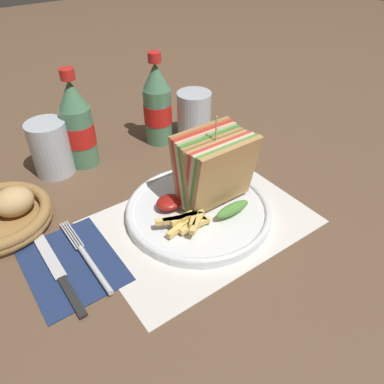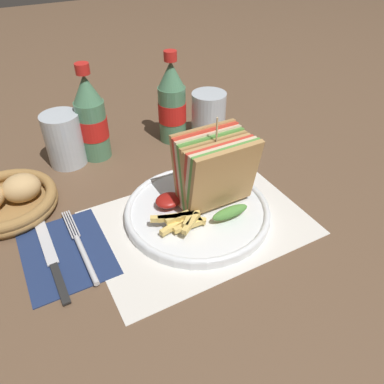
% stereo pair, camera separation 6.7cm
% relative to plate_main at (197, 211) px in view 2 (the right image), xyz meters
% --- Properties ---
extents(ground_plane, '(4.00, 4.00, 0.00)m').
position_rel_plate_main_xyz_m(ground_plane, '(-0.03, -0.03, -0.01)').
color(ground_plane, brown).
extents(placemat, '(0.37, 0.27, 0.00)m').
position_rel_plate_main_xyz_m(placemat, '(-0.01, -0.02, -0.01)').
color(placemat, silver).
rests_on(placemat, ground_plane).
extents(plate_main, '(0.26, 0.26, 0.02)m').
position_rel_plate_main_xyz_m(plate_main, '(0.00, 0.00, 0.00)').
color(plate_main, white).
rests_on(plate_main, ground_plane).
extents(club_sandwich, '(0.13, 0.11, 0.17)m').
position_rel_plate_main_xyz_m(club_sandwich, '(0.04, 0.00, 0.07)').
color(club_sandwich, tan).
rests_on(club_sandwich, plate_main).
extents(fries_pile, '(0.09, 0.06, 0.02)m').
position_rel_plate_main_xyz_m(fries_pile, '(-0.05, -0.03, 0.02)').
color(fries_pile, '#E5C166').
rests_on(fries_pile, plate_main).
extents(ketchup_blob, '(0.05, 0.04, 0.02)m').
position_rel_plate_main_xyz_m(ketchup_blob, '(-0.04, 0.03, 0.02)').
color(ketchup_blob, maroon).
rests_on(ketchup_blob, plate_main).
extents(napkin, '(0.13, 0.17, 0.00)m').
position_rel_plate_main_xyz_m(napkin, '(-0.23, 0.02, -0.01)').
color(napkin, navy).
rests_on(napkin, ground_plane).
extents(fork, '(0.02, 0.19, 0.01)m').
position_rel_plate_main_xyz_m(fork, '(-0.21, 0.00, -0.00)').
color(fork, silver).
rests_on(fork, napkin).
extents(knife, '(0.02, 0.21, 0.00)m').
position_rel_plate_main_xyz_m(knife, '(-0.26, 0.02, -0.00)').
color(knife, black).
rests_on(knife, napkin).
extents(coke_bottle_near, '(0.06, 0.06, 0.21)m').
position_rel_plate_main_xyz_m(coke_bottle_near, '(-0.10, 0.29, 0.08)').
color(coke_bottle_near, '#4C7F5B').
rests_on(coke_bottle_near, ground_plane).
extents(coke_bottle_far, '(0.06, 0.06, 0.21)m').
position_rel_plate_main_xyz_m(coke_bottle_far, '(0.09, 0.27, 0.08)').
color(coke_bottle_far, '#4C7F5B').
rests_on(coke_bottle_far, ground_plane).
extents(glass_near, '(0.08, 0.08, 0.11)m').
position_rel_plate_main_xyz_m(glass_near, '(0.16, 0.23, 0.04)').
color(glass_near, silver).
rests_on(glass_near, ground_plane).
extents(glass_far, '(0.08, 0.08, 0.11)m').
position_rel_plate_main_xyz_m(glass_far, '(-0.16, 0.29, 0.05)').
color(glass_far, silver).
rests_on(glass_far, ground_plane).
extents(bread_basket, '(0.18, 0.18, 0.06)m').
position_rel_plate_main_xyz_m(bread_basket, '(-0.30, 0.18, 0.01)').
color(bread_basket, olive).
rests_on(bread_basket, ground_plane).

